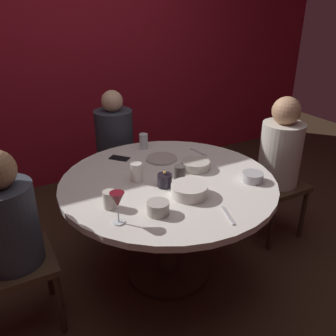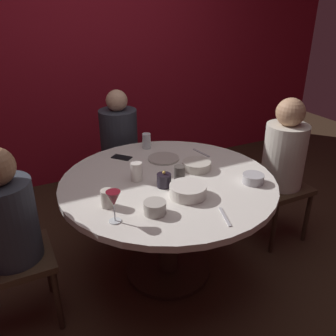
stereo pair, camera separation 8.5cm
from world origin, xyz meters
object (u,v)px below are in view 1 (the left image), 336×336
(seated_diner_right, at_px, (280,154))
(bowl_small_white, at_px, (195,165))
(candle_holder, at_px, (165,180))
(bowl_salad_center, at_px, (189,190))
(cup_by_left_diner, at_px, (110,200))
(dining_table, at_px, (168,199))
(seated_diner_left, at_px, (8,226))
(cell_phone, at_px, (120,158))
(bowl_serving_large, at_px, (253,177))
(seated_diner_back, at_px, (115,140))
(cup_by_right_diner, at_px, (180,174))
(wine_glass, at_px, (117,201))
(bowl_sauce_side, at_px, (158,208))
(dinner_plate, at_px, (162,159))
(cup_near_candle, at_px, (136,172))
(cup_center_front, at_px, (144,141))

(seated_diner_right, distance_m, bowl_small_white, 0.74)
(candle_holder, bearing_deg, bowl_salad_center, -66.66)
(candle_holder, bearing_deg, cup_by_left_diner, -169.33)
(dining_table, relative_size, seated_diner_left, 1.22)
(cell_phone, bearing_deg, cup_by_left_diner, -156.85)
(seated_diner_left, bearing_deg, bowl_salad_center, -14.08)
(bowl_serving_large, height_order, cup_by_left_diner, cup_by_left_diner)
(dining_table, height_order, seated_diner_back, seated_diner_back)
(seated_diner_left, bearing_deg, cup_by_left_diner, -15.77)
(cell_phone, relative_size, cup_by_right_diner, 1.35)
(candle_holder, xyz_separation_m, cell_phone, (-0.09, 0.53, -0.04))
(seated_diner_right, distance_m, wine_glass, 1.47)
(bowl_serving_large, height_order, bowl_sauce_side, bowl_sauce_side)
(seated_diner_back, bearing_deg, dining_table, 0.00)
(dinner_plate, distance_m, cup_near_candle, 0.37)
(cup_by_right_diner, bearing_deg, cup_near_candle, 150.13)
(cup_center_front, bearing_deg, cup_near_candle, -119.97)
(seated_diner_back, height_order, cup_near_candle, seated_diner_back)
(bowl_sauce_side, bearing_deg, cup_near_candle, 81.83)
(dinner_plate, distance_m, bowl_serving_large, 0.67)
(cell_phone, distance_m, cup_near_candle, 0.38)
(bowl_salad_center, bearing_deg, cup_center_front, 84.25)
(bowl_small_white, height_order, bowl_sauce_side, bowl_sauce_side)
(candle_holder, height_order, cup_near_candle, cup_near_candle)
(dining_table, xyz_separation_m, cup_center_front, (0.09, 0.55, 0.21))
(dining_table, relative_size, cup_by_right_diner, 13.25)
(bowl_small_white, relative_size, cup_by_left_diner, 1.92)
(wine_glass, bearing_deg, cup_center_front, 57.45)
(seated_diner_back, bearing_deg, bowl_serving_large, 20.42)
(bowl_small_white, bearing_deg, seated_diner_left, -177.62)
(dinner_plate, distance_m, bowl_salad_center, 0.55)
(cup_by_left_diner, bearing_deg, cup_center_front, 52.51)
(bowl_small_white, relative_size, bowl_sauce_side, 1.58)
(seated_diner_left, xyz_separation_m, candle_holder, (0.90, -0.07, 0.08))
(bowl_sauce_side, xyz_separation_m, cup_by_right_diner, (0.29, 0.27, 0.02))
(cell_phone, height_order, cup_near_candle, cup_near_candle)
(seated_diner_back, xyz_separation_m, cell_phone, (-0.15, -0.49, 0.05))
(dinner_plate, xyz_separation_m, bowl_serving_large, (0.35, -0.57, 0.02))
(seated_diner_back, bearing_deg, cup_by_left_diner, -22.09)
(wine_glass, bearing_deg, cell_phone, 67.99)
(bowl_serving_large, distance_m, bowl_sauce_side, 0.70)
(candle_holder, bearing_deg, dining_table, 49.11)
(bowl_serving_large, xyz_separation_m, bowl_sauce_side, (-0.70, -0.05, 0.01))
(seated_diner_left, distance_m, bowl_serving_large, 1.45)
(seated_diner_left, relative_size, seated_diner_right, 0.97)
(candle_holder, distance_m, cup_center_front, 0.64)
(candle_holder, height_order, bowl_serving_large, candle_holder)
(wine_glass, relative_size, cell_phone, 1.26)
(bowl_serving_large, bearing_deg, wine_glass, -178.11)
(dinner_plate, bearing_deg, bowl_salad_center, -100.74)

